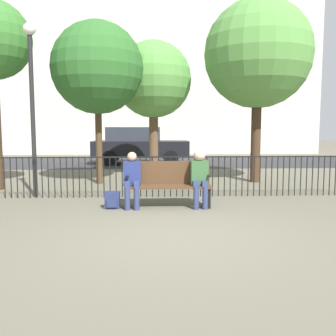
# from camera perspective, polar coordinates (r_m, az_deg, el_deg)

# --- Properties ---
(ground_plane) EXTENTS (80.00, 80.00, 0.00)m
(ground_plane) POSITION_cam_1_polar(r_m,az_deg,el_deg) (5.66, 1.04, -10.31)
(ground_plane) COLOR #605B4C
(park_bench) EXTENTS (1.73, 0.45, 0.92)m
(park_bench) POSITION_cam_1_polar(r_m,az_deg,el_deg) (7.59, -0.03, -2.23)
(park_bench) COLOR #4C331E
(park_bench) RESTS_ON ground
(seated_person_0) EXTENTS (0.34, 0.39, 1.12)m
(seated_person_0) POSITION_cam_1_polar(r_m,az_deg,el_deg) (7.44, -5.50, -1.40)
(seated_person_0) COLOR navy
(seated_person_0) RESTS_ON ground
(seated_person_1) EXTENTS (0.34, 0.39, 1.18)m
(seated_person_1) POSITION_cam_1_polar(r_m,az_deg,el_deg) (7.50, 4.84, -0.95)
(seated_person_1) COLOR navy
(seated_person_1) RESTS_ON ground
(backpack) EXTENTS (0.29, 0.22, 0.34)m
(backpack) POSITION_cam_1_polar(r_m,az_deg,el_deg) (7.55, -8.49, -4.87)
(backpack) COLOR navy
(backpack) RESTS_ON ground
(fence_railing) EXTENTS (9.01, 0.03, 0.95)m
(fence_railing) POSITION_cam_1_polar(r_m,az_deg,el_deg) (8.65, -0.49, -0.75)
(fence_railing) COLOR black
(fence_railing) RESTS_ON ground
(tree_1) EXTENTS (2.47, 2.47, 4.39)m
(tree_1) POSITION_cam_1_polar(r_m,az_deg,el_deg) (12.48, -2.24, 13.21)
(tree_1) COLOR brown
(tree_1) RESTS_ON ground
(tree_2) EXTENTS (3.09, 3.09, 5.25)m
(tree_2) POSITION_cam_1_polar(r_m,az_deg,el_deg) (11.49, 13.54, 16.47)
(tree_2) COLOR #422D1E
(tree_2) RESTS_ON ground
(tree_3) EXTENTS (2.57, 2.57, 4.55)m
(tree_3) POSITION_cam_1_polar(r_m,az_deg,el_deg) (10.98, -10.71, 14.72)
(tree_3) COLOR #4C3823
(tree_3) RESTS_ON ground
(lamp_post) EXTENTS (0.28, 0.28, 3.92)m
(lamp_post) POSITION_cam_1_polar(r_m,az_deg,el_deg) (9.16, -20.08, 11.85)
(lamp_post) COLOR black
(lamp_post) RESTS_ON ground
(street_surface) EXTENTS (24.00, 6.00, 0.01)m
(street_surface) POSITION_cam_1_polar(r_m,az_deg,el_deg) (17.49, -1.64, 0.94)
(street_surface) COLOR #2B2B2D
(street_surface) RESTS_ON ground
(parked_car_0) EXTENTS (4.20, 1.94, 1.62)m
(parked_car_0) POSITION_cam_1_polar(r_m,az_deg,el_deg) (16.68, -4.51, 3.56)
(parked_car_0) COLOR black
(parked_car_0) RESTS_ON ground
(building_facade) EXTENTS (20.00, 6.00, 15.70)m
(building_facade) POSITION_cam_1_polar(r_m,az_deg,el_deg) (26.17, -2.10, 20.00)
(building_facade) COLOR beige
(building_facade) RESTS_ON ground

